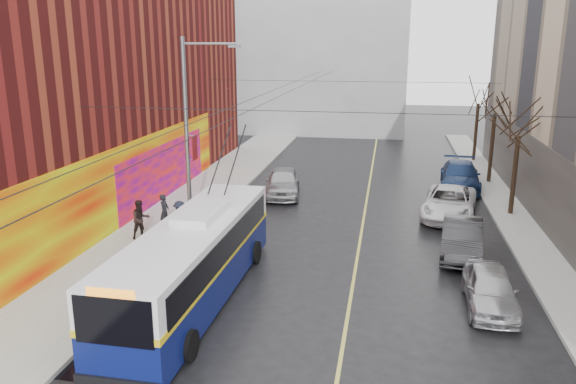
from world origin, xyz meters
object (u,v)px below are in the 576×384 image
tree_near (520,121)px  parked_car_a (490,289)px  following_car (283,182)px  parked_car_b (462,238)px  pedestrian_b (141,219)px  tree_far (479,93)px  parked_car_c (449,203)px  parked_car_d (460,176)px  pedestrian_a (165,212)px  tree_mid (496,101)px  streetlight_pole (190,133)px  pedestrian_c (180,218)px  trolleybus (194,260)px

tree_near → parked_car_a: 12.29m
following_car → parked_car_b: bearing=-49.4°
following_car → pedestrian_b: 10.11m
tree_far → parked_car_c: (-3.20, -14.77, -4.38)m
parked_car_d → pedestrian_a: size_ratio=3.34×
pedestrian_a → pedestrian_b: size_ratio=0.95×
tree_mid → following_car: (-12.43, -5.18, -4.44)m
parked_car_c → streetlight_pole: bearing=-146.8°
tree_near → tree_far: (0.00, 14.00, 0.17)m
parked_car_c → pedestrian_a: pedestrian_a is taller
following_car → pedestrian_c: (-3.26, -8.13, 0.14)m
pedestrian_b → pedestrian_a: bearing=22.3°
tree_far → trolleybus: tree_far is taller
pedestrian_c → parked_car_d: bearing=-109.2°
parked_car_b → pedestrian_a: size_ratio=2.75×
parked_car_a → tree_far: bearing=84.9°
tree_far → parked_car_c: bearing=-102.2°
trolleybus → parked_car_c: bearing=51.4°
pedestrian_b → parked_car_d: bearing=-8.9°
pedestrian_a → tree_near: bearing=-70.2°
parked_car_b → parked_car_d: (1.20, 11.61, 0.05)m
following_car → pedestrian_a: 8.57m
tree_near → parked_car_c: size_ratio=1.17×
streetlight_pole → pedestrian_b: bearing=-153.6°
tree_far → parked_car_a: tree_far is taller
tree_near → pedestrian_b: bearing=-157.8°
tree_far → parked_car_d: (-2.00, -8.72, -4.33)m
following_car → trolleybus: bearing=-99.6°
streetlight_pole → trolleybus: (2.29, -6.38, -3.34)m
parked_car_a → parked_car_b: bearing=95.8°
streetlight_pole → parked_car_a: bearing=-22.7°
pedestrian_a → pedestrian_c: 1.27m
pedestrian_a → parked_car_c: bearing=-69.1°
trolleybus → following_car: size_ratio=2.40×
pedestrian_b → parked_car_c: bearing=-23.8°
parked_car_d → pedestrian_c: bearing=-135.6°
trolleybus → pedestrian_a: trolleybus is taller
parked_car_d → following_car: parked_car_d is taller
streetlight_pole → tree_far: 25.09m
parked_car_b → tree_mid: bearing=83.3°
tree_mid → trolleybus: tree_mid is taller
tree_far → pedestrian_b: size_ratio=3.69×
tree_far → tree_mid: bearing=-90.0°
tree_far → pedestrian_c: tree_far is taller
parked_car_b → pedestrian_a: 13.56m
parked_car_b → tree_far: bearing=87.8°
parked_car_c → pedestrian_b: 15.41m
parked_car_c → parked_car_d: size_ratio=0.97×
tree_far → following_car: size_ratio=1.37×
pedestrian_b → tree_mid: bearing=-8.7°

